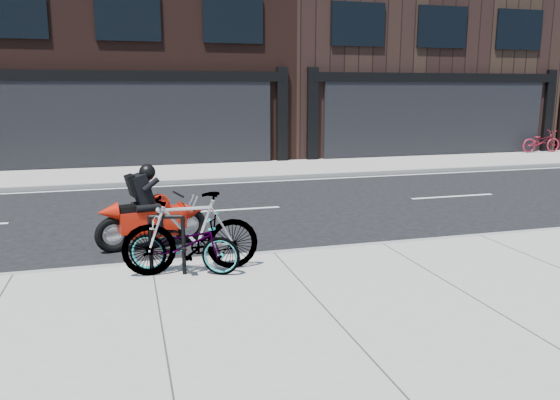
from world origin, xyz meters
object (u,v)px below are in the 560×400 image
object	(u,v)px
bicycle_front	(184,244)
bicycle_far	(541,141)
bike_rack	(167,240)
bicycle_rear	(191,233)
motorcycle	(157,213)

from	to	relation	value
bicycle_front	bicycle_far	distance (m)	20.06
bicycle_front	bicycle_far	bearing A→B (deg)	-30.67
bike_rack	bicycle_rear	distance (m)	0.36
bike_rack	bicycle_far	distance (m)	20.26
bike_rack	bicycle_far	xyz separation A→B (m)	(16.62, 11.60, -0.06)
motorcycle	bike_rack	bearing A→B (deg)	-101.98
bicycle_rear	bicycle_far	xyz separation A→B (m)	(16.26, 11.60, -0.13)
bicycle_far	bicycle_rear	bearing A→B (deg)	128.12
bicycle_front	motorcycle	xyz separation A→B (m)	(-0.28, 2.00, 0.05)
motorcycle	bicycle_far	world-z (taller)	motorcycle
bicycle_front	bicycle_far	size ratio (longest dim) A/B	0.95
bike_rack	motorcycle	world-z (taller)	motorcycle
motorcycle	bicycle_front	bearing A→B (deg)	-95.00
bike_rack	bicycle_front	xyz separation A→B (m)	(0.24, -0.00, -0.09)
bike_rack	bicycle_far	size ratio (longest dim) A/B	0.50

